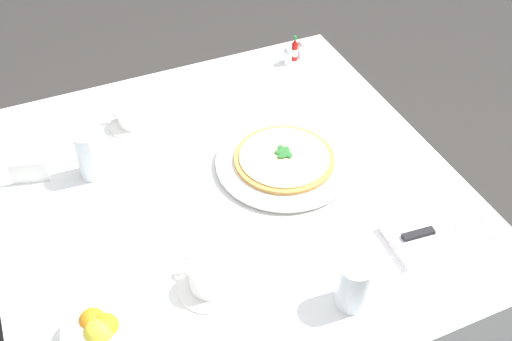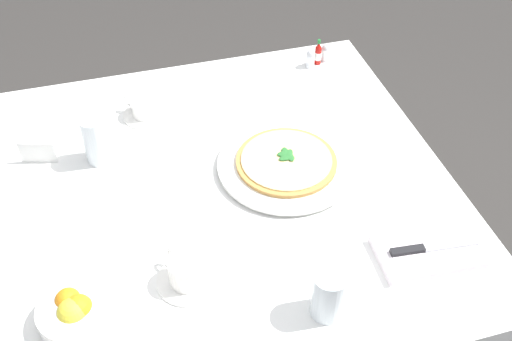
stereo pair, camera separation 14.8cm
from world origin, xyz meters
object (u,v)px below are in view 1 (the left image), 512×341
at_px(coffee_cup_right_edge, 208,279).
at_px(water_glass_back_corner, 354,286).
at_px(dinner_knife, 438,229).
at_px(citrus_bowl, 102,332).
at_px(hot_sauce_bottle, 295,50).
at_px(pizza, 284,158).
at_px(menu_card, 29,173).
at_px(coffee_cup_far_left, 132,117).
at_px(pizza_plate, 284,162).
at_px(pepper_shaker, 288,56).
at_px(salt_shaker, 301,49).
at_px(napkin_folded, 436,233).
at_px(water_glass_left_edge, 90,156).

bearing_deg(coffee_cup_right_edge, water_glass_back_corner, -30.21).
height_order(dinner_knife, citrus_bowl, citrus_bowl).
bearing_deg(coffee_cup_right_edge, hot_sauce_bottle, 52.27).
distance_m(pizza, menu_card, 0.62).
bearing_deg(citrus_bowl, hot_sauce_bottle, 43.75).
distance_m(coffee_cup_far_left, dinner_knife, 0.83).
distance_m(pizza_plate, pepper_shaker, 0.47).
bearing_deg(hot_sauce_bottle, coffee_cup_far_left, -167.93).
bearing_deg(water_glass_back_corner, pizza, 83.03).
distance_m(pizza_plate, menu_card, 0.62).
bearing_deg(pizza_plate, citrus_bowl, -149.72).
bearing_deg(salt_shaker, coffee_cup_far_left, -167.54).
bearing_deg(citrus_bowl, coffee_cup_far_left, 70.02).
bearing_deg(pepper_shaker, menu_card, -164.40).
bearing_deg(pizza, citrus_bowl, -149.71).
xyz_separation_m(coffee_cup_far_left, dinner_knife, (0.51, -0.66, -0.00)).
bearing_deg(coffee_cup_far_left, salt_shaker, 12.46).
bearing_deg(pepper_shaker, dinner_knife, -89.97).
bearing_deg(napkin_folded, water_glass_left_edge, 144.74).
distance_m(pizza_plate, coffee_cup_right_edge, 0.41).
height_order(citrus_bowl, hot_sauce_bottle, hot_sauce_bottle).
xyz_separation_m(salt_shaker, pepper_shaker, (-0.06, -0.02, 0.00)).
distance_m(water_glass_back_corner, napkin_folded, 0.27).
bearing_deg(water_glass_left_edge, dinner_knife, -37.90).
distance_m(hot_sauce_bottle, menu_card, 0.86).
relative_size(napkin_folded, hot_sauce_bottle, 2.72).
xyz_separation_m(dinner_knife, hot_sauce_bottle, (0.03, 0.77, 0.01)).
relative_size(coffee_cup_far_left, pepper_shaker, 2.31).
height_order(coffee_cup_right_edge, citrus_bowl, citrus_bowl).
bearing_deg(dinner_knife, coffee_cup_far_left, 133.46).
height_order(napkin_folded, dinner_knife, dinner_knife).
xyz_separation_m(coffee_cup_far_left, menu_card, (-0.29, -0.12, 0.00)).
bearing_deg(napkin_folded, pepper_shaker, 92.57).
bearing_deg(citrus_bowl, water_glass_left_edge, 79.56).
height_order(pizza_plate, napkin_folded, napkin_folded).
xyz_separation_m(pizza, water_glass_back_corner, (-0.05, -0.42, 0.03)).
distance_m(napkin_folded, hot_sauce_bottle, 0.77).
xyz_separation_m(pizza_plate, coffee_cup_right_edge, (-0.30, -0.27, 0.02)).
bearing_deg(pizza_plate, salt_shaker, 58.56).
xyz_separation_m(citrus_bowl, pepper_shaker, (0.74, 0.72, -0.00)).
xyz_separation_m(water_glass_back_corner, dinner_knife, (0.26, 0.08, -0.03)).
distance_m(citrus_bowl, pepper_shaker, 1.04).
bearing_deg(coffee_cup_far_left, pizza, -45.47).
xyz_separation_m(coffee_cup_right_edge, napkin_folded, (0.51, -0.07, -0.02)).
height_order(pizza, hot_sauce_bottle, hot_sauce_bottle).
bearing_deg(hot_sauce_bottle, water_glass_left_edge, -158.81).
distance_m(water_glass_left_edge, dinner_knife, 0.83).
distance_m(coffee_cup_far_left, water_glass_left_edge, 0.20).
relative_size(citrus_bowl, menu_card, 1.72).
height_order(dinner_knife, salt_shaker, salt_shaker).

